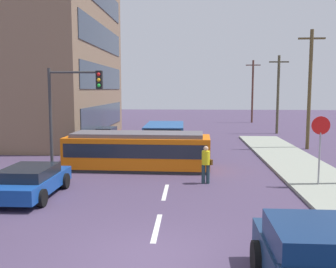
% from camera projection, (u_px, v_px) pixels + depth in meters
% --- Properties ---
extents(ground_plane, '(120.00, 120.00, 0.00)m').
position_uv_depth(ground_plane, '(170.00, 171.00, 19.39)').
color(ground_plane, '#463753').
extents(lane_stripe_1, '(0.16, 2.40, 0.01)m').
position_uv_depth(lane_stripe_1, '(157.00, 228.00, 11.46)').
color(lane_stripe_1, silver).
rests_on(lane_stripe_1, ground).
extents(lane_stripe_2, '(0.16, 2.40, 0.01)m').
position_uv_depth(lane_stripe_2, '(165.00, 192.00, 15.43)').
color(lane_stripe_2, silver).
rests_on(lane_stripe_2, ground).
extents(lane_stripe_3, '(0.16, 2.40, 0.01)m').
position_uv_depth(lane_stripe_3, '(175.00, 151.00, 25.84)').
color(lane_stripe_3, silver).
rests_on(lane_stripe_3, ground).
extents(lane_stripe_4, '(0.16, 2.40, 0.01)m').
position_uv_depth(lane_stripe_4, '(178.00, 139.00, 31.79)').
color(lane_stripe_4, silver).
rests_on(lane_stripe_4, ground).
extents(streetcar_tram, '(7.47, 2.73, 1.91)m').
position_uv_depth(streetcar_tram, '(138.00, 150.00, 19.88)').
color(streetcar_tram, orange).
rests_on(streetcar_tram, ground).
extents(city_bus, '(2.62, 5.35, 1.81)m').
position_uv_depth(city_bus, '(165.00, 136.00, 25.72)').
color(city_bus, '#234B84').
rests_on(city_bus, ground).
extents(pedestrian_crossing, '(0.49, 0.36, 1.67)m').
position_uv_depth(pedestrian_crossing, '(206.00, 162.00, 16.76)').
color(pedestrian_crossing, '#22373E').
rests_on(pedestrian_crossing, ground).
extents(parked_sedan_mid, '(2.06, 4.22, 1.19)m').
position_uv_depth(parked_sedan_mid, '(31.00, 181.00, 14.72)').
color(parked_sedan_mid, '#16449B').
rests_on(parked_sedan_mid, ground).
extents(parked_sedan_far, '(2.10, 4.57, 1.19)m').
position_uv_depth(parked_sedan_far, '(90.00, 145.00, 24.06)').
color(parked_sedan_far, '#C0B1BE').
rests_on(parked_sedan_far, ground).
extents(parked_sedan_furthest, '(2.18, 4.10, 1.19)m').
position_uv_depth(parked_sedan_furthest, '(104.00, 134.00, 29.89)').
color(parked_sedan_furthest, '#A3261A').
rests_on(parked_sedan_furthest, ground).
extents(stop_sign, '(0.76, 0.07, 2.88)m').
position_uv_depth(stop_sign, '(320.00, 136.00, 15.90)').
color(stop_sign, gray).
rests_on(stop_sign, sidewalk_curb_right).
extents(traffic_light_mast, '(2.54, 0.33, 5.10)m').
position_uv_depth(traffic_light_mast, '(71.00, 102.00, 17.61)').
color(traffic_light_mast, '#333333').
rests_on(traffic_light_mast, ground).
extents(utility_pole_mid, '(1.80, 0.24, 8.14)m').
position_uv_depth(utility_pole_mid, '(310.00, 88.00, 26.15)').
color(utility_pole_mid, brown).
rests_on(utility_pole_mid, ground).
extents(utility_pole_far, '(1.80, 0.24, 7.25)m').
position_uv_depth(utility_pole_far, '(278.00, 93.00, 35.56)').
color(utility_pole_far, brown).
rests_on(utility_pole_far, ground).
extents(utility_pole_distant, '(1.80, 0.24, 7.72)m').
position_uv_depth(utility_pole_distant, '(253.00, 90.00, 47.51)').
color(utility_pole_distant, brown).
rests_on(utility_pole_distant, ground).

